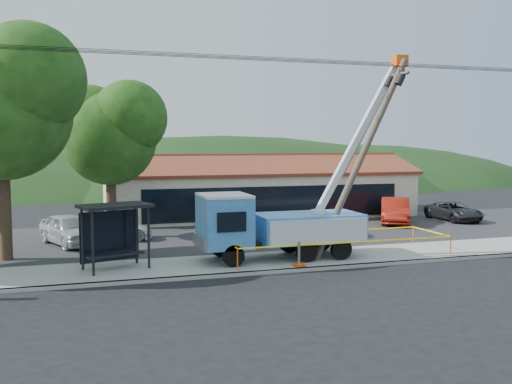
{
  "coord_description": "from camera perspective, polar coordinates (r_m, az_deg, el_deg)",
  "views": [
    {
      "loc": [
        -8.73,
        -20.15,
        5.49
      ],
      "look_at": [
        -0.88,
        5.0,
        3.19
      ],
      "focal_mm": 40.0,
      "sensor_mm": 36.0,
      "label": 1
    }
  ],
  "objects": [
    {
      "name": "ground",
      "position": [
        22.64,
        5.98,
        -9.07
      ],
      "size": [
        120.0,
        120.0,
        0.0
      ],
      "primitive_type": "plane",
      "color": "black",
      "rests_on": "ground"
    },
    {
      "name": "curb",
      "position": [
        24.51,
        4.03,
        -7.79
      ],
      "size": [
        60.0,
        0.25,
        0.15
      ],
      "primitive_type": "cube",
      "color": "#ABA9A0",
      "rests_on": "ground"
    },
    {
      "name": "sidewalk",
      "position": [
        26.25,
        2.5,
        -6.92
      ],
      "size": [
        60.0,
        4.0,
        0.15
      ],
      "primitive_type": "cube",
      "color": "#ABA9A0",
      "rests_on": "ground"
    },
    {
      "name": "parking_lot",
      "position": [
        33.76,
        -2.12,
        -4.29
      ],
      "size": [
        60.0,
        12.0,
        0.1
      ],
      "primitive_type": "cube",
      "color": "#28282B",
      "rests_on": "ground"
    },
    {
      "name": "strip_mall",
      "position": [
        42.26,
        0.27,
        0.09
      ],
      "size": [
        22.5,
        8.53,
        4.67
      ],
      "color": "#BDAB95",
      "rests_on": "ground"
    },
    {
      "name": "tree_west_near",
      "position": [
        28.41,
        -24.19,
        8.66
      ],
      "size": [
        7.56,
        6.72,
        10.8
      ],
      "color": "#332316",
      "rests_on": "ground"
    },
    {
      "name": "tree_lot",
      "position": [
        33.2,
        -14.42,
        6.08
      ],
      "size": [
        6.3,
        5.6,
        8.94
      ],
      "color": "#332316",
      "rests_on": "ground"
    },
    {
      "name": "hill_west",
      "position": [
        75.61,
        -22.04,
        0.47
      ],
      "size": [
        78.4,
        56.0,
        28.0
      ],
      "primitive_type": "ellipsoid",
      "color": "black",
      "rests_on": "ground"
    },
    {
      "name": "hill_center",
      "position": [
        77.64,
        -3.33,
        0.93
      ],
      "size": [
        89.6,
        64.0,
        32.0
      ],
      "primitive_type": "ellipsoid",
      "color": "black",
      "rests_on": "ground"
    },
    {
      "name": "hill_east",
      "position": [
        84.72,
        9.91,
        1.21
      ],
      "size": [
        72.8,
        52.0,
        26.0
      ],
      "primitive_type": "ellipsoid",
      "color": "black",
      "rests_on": "ground"
    },
    {
      "name": "utility_truck",
      "position": [
        26.17,
        2.03,
        -3.13
      ],
      "size": [
        10.1,
        4.09,
        9.45
      ],
      "color": "black",
      "rests_on": "ground"
    },
    {
      "name": "leaning_pole",
      "position": [
        26.97,
        10.87,
        4.3
      ],
      "size": [
        4.71,
        1.73,
        9.33
      ],
      "color": "brown",
      "rests_on": "ground"
    },
    {
      "name": "bus_shelter",
      "position": [
        24.8,
        -14.05,
        -2.85
      ],
      "size": [
        3.23,
        2.52,
        2.74
      ],
      "rotation": [
        0.0,
        0.0,
        0.31
      ],
      "color": "black",
      "rests_on": "ground"
    },
    {
      "name": "caution_tape",
      "position": [
        27.37,
        7.94,
        -4.81
      ],
      "size": [
        10.58,
        3.26,
        0.94
      ],
      "color": "#F7590D",
      "rests_on": "ground"
    },
    {
      "name": "car_silver",
      "position": [
        31.83,
        -18.1,
        -5.19
      ],
      "size": [
        3.62,
        5.15,
        1.63
      ],
      "primitive_type": "imported",
      "rotation": [
        0.0,
        0.0,
        0.4
      ],
      "color": "#B8BCC0",
      "rests_on": "ground"
    },
    {
      "name": "car_red",
      "position": [
        39.28,
        13.72,
        -3.18
      ],
      "size": [
        4.1,
        5.33,
        1.69
      ],
      "primitive_type": "imported",
      "rotation": [
        0.0,
        0.0,
        -0.52
      ],
      "color": "maroon",
      "rests_on": "ground"
    },
    {
      "name": "car_white",
      "position": [
        32.36,
        -14.36,
        -4.93
      ],
      "size": [
        4.55,
        1.87,
        1.32
      ],
      "primitive_type": "imported",
      "rotation": [
        0.0,
        0.0,
        1.56
      ],
      "color": "silver",
      "rests_on": "ground"
    },
    {
      "name": "car_dark",
      "position": [
        41.82,
        19.14,
        -2.83
      ],
      "size": [
        2.18,
        4.62,
        1.27
      ],
      "primitive_type": "imported",
      "rotation": [
        0.0,
        0.0,
        -0.01
      ],
      "color": "black",
      "rests_on": "ground"
    }
  ]
}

